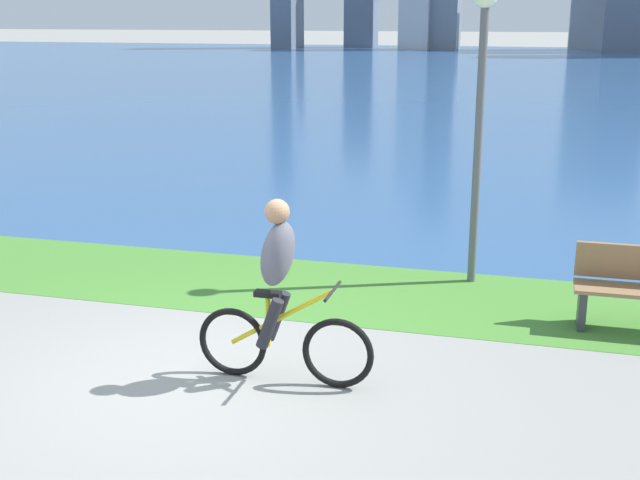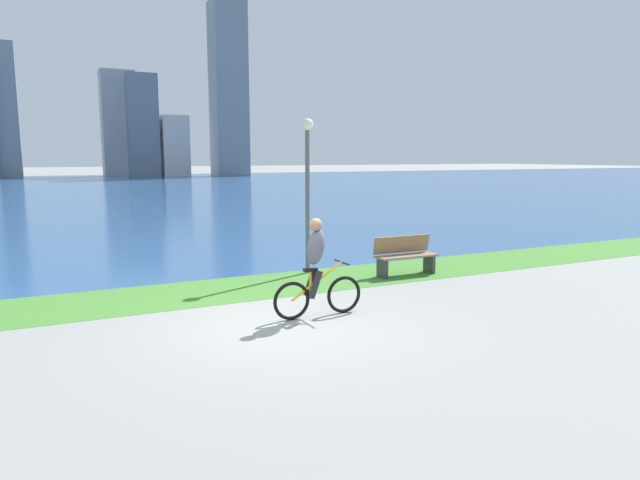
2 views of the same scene
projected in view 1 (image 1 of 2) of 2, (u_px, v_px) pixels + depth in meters
name	position (u px, v px, depth m)	size (l,w,h in m)	color
ground_plane	(193.00, 381.00, 7.48)	(300.00, 300.00, 0.00)	gray
grass_strip_bayside	(286.00, 286.00, 10.07)	(120.00, 2.22, 0.01)	#478433
bay_water_surface	(495.00, 72.00, 46.67)	(300.00, 76.53, 0.00)	#2D568C
cyclist_lead	(280.00, 293.00, 7.26)	(1.65, 0.52, 1.70)	black
lamppost_tall	(481.00, 90.00, 9.63)	(0.28, 0.28, 3.57)	#595960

